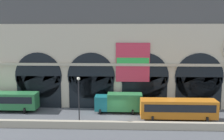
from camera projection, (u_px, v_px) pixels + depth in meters
The scene contains 7 objects.
ground_plane at pixel (117, 118), 39.80m from camera, with size 200.00×200.00×0.00m, color #54565B.
quay_parapet_wall at pixel (116, 125), 35.38m from camera, with size 90.00×0.70×1.03m, color #B2A891.
station_building at pixel (118, 54), 45.91m from camera, with size 46.34×5.56×18.77m.
bus_west at pixel (4, 100), 42.95m from camera, with size 11.00×3.25×3.10m.
box_truck_center at pixel (119, 102), 42.28m from camera, with size 7.50×2.91×3.12m.
bus_mideast at pixel (178, 109), 38.56m from camera, with size 11.00×3.25×3.10m.
street_lamp_quayside at pixel (79, 95), 35.79m from camera, with size 0.44×0.44×6.90m.
Camera 1 is at (0.78, -38.25, 13.17)m, focal length 42.34 mm.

